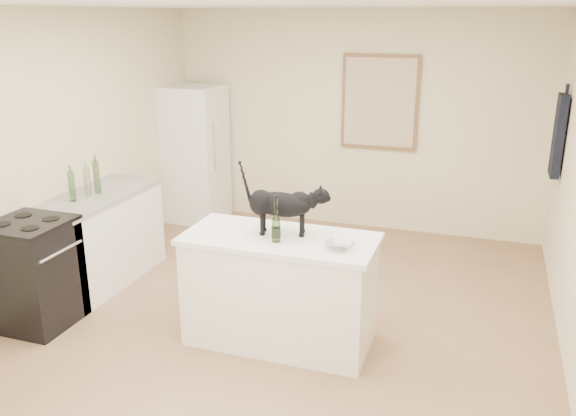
{
  "coord_description": "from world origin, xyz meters",
  "views": [
    {
      "loc": [
        1.55,
        -4.24,
        2.52
      ],
      "look_at": [
        0.15,
        -0.15,
        1.12
      ],
      "focal_mm": 37.14,
      "sensor_mm": 36.0,
      "label": 1
    }
  ],
  "objects_px": {
    "stove": "(34,275)",
    "fridge": "(195,154)",
    "glass_bowl": "(340,246)",
    "black_cat": "(281,208)",
    "wine_bottle": "(276,222)"
  },
  "relations": [
    {
      "from": "stove",
      "to": "fridge",
      "type": "distance_m",
      "value": 2.98
    },
    {
      "from": "fridge",
      "to": "wine_bottle",
      "type": "xyz_separation_m",
      "value": [
        2.06,
        -2.66,
        0.21
      ]
    },
    {
      "from": "fridge",
      "to": "glass_bowl",
      "type": "xyz_separation_m",
      "value": [
        2.55,
        -2.66,
        0.08
      ]
    },
    {
      "from": "black_cat",
      "to": "wine_bottle",
      "type": "distance_m",
      "value": 0.18
    },
    {
      "from": "stove",
      "to": "wine_bottle",
      "type": "bearing_deg",
      "value": 7.98
    },
    {
      "from": "stove",
      "to": "fridge",
      "type": "relative_size",
      "value": 0.53
    },
    {
      "from": "fridge",
      "to": "black_cat",
      "type": "xyz_separation_m",
      "value": [
        2.04,
        -2.49,
        0.26
      ]
    },
    {
      "from": "stove",
      "to": "black_cat",
      "type": "distance_m",
      "value": 2.19
    },
    {
      "from": "wine_bottle",
      "to": "glass_bowl",
      "type": "height_order",
      "value": "wine_bottle"
    },
    {
      "from": "fridge",
      "to": "glass_bowl",
      "type": "distance_m",
      "value": 3.69
    },
    {
      "from": "stove",
      "to": "fridge",
      "type": "height_order",
      "value": "fridge"
    },
    {
      "from": "fridge",
      "to": "glass_bowl",
      "type": "height_order",
      "value": "fridge"
    },
    {
      "from": "fridge",
      "to": "glass_bowl",
      "type": "bearing_deg",
      "value": -46.21
    },
    {
      "from": "black_cat",
      "to": "wine_bottle",
      "type": "xyz_separation_m",
      "value": [
        0.02,
        -0.17,
        -0.06
      ]
    },
    {
      "from": "wine_bottle",
      "to": "glass_bowl",
      "type": "distance_m",
      "value": 0.51
    }
  ]
}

